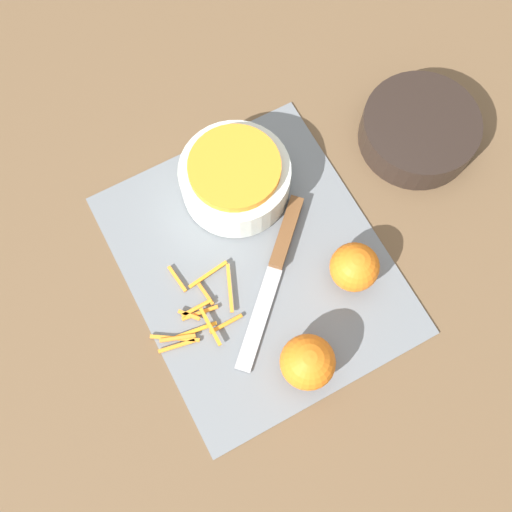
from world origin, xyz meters
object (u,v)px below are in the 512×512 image
(knife, at_px, (281,251))
(orange_left, at_px, (354,267))
(bowl_speckled, at_px, (235,178))
(orange_right, at_px, (308,362))
(bowl_dark, at_px, (419,130))

(knife, relative_size, orange_left, 2.96)
(knife, height_order, orange_left, orange_left)
(knife, xyz_separation_m, orange_left, (0.08, 0.07, 0.03))
(bowl_speckled, height_order, orange_left, bowl_speckled)
(orange_left, bearing_deg, knife, -136.89)
(orange_right, bearing_deg, bowl_dark, 124.73)
(orange_right, bearing_deg, bowl_speckled, 171.88)
(bowl_dark, relative_size, knife, 0.87)
(orange_right, bearing_deg, orange_left, 124.14)
(bowl_dark, xyz_separation_m, orange_left, (0.14, -0.20, 0.01))
(bowl_dark, bearing_deg, orange_left, -54.93)
(bowl_speckled, bearing_deg, orange_left, 22.56)
(bowl_dark, height_order, knife, bowl_dark)
(bowl_dark, distance_m, knife, 0.28)
(knife, height_order, orange_right, orange_right)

